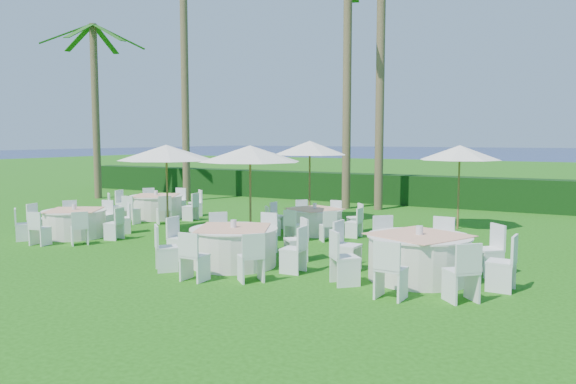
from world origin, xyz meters
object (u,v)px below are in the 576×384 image
umbrella_a (166,153)px  umbrella_c (310,148)px  banquet_table_e (315,220)px  umbrella_b (250,154)px  banquet_table_d (156,206)px  banquet_table_b (234,246)px  banquet_table_a (75,223)px  banquet_table_c (419,256)px  umbrella_d (460,153)px

umbrella_a → umbrella_c: bearing=60.8°
banquet_table_e → umbrella_b: 2.76m
banquet_table_d → banquet_table_e: bearing=-2.0°
banquet_table_b → umbrella_b: size_ratio=1.19×
banquet_table_a → banquet_table_c: bearing=-0.8°
umbrella_d → umbrella_b: bearing=-135.5°
banquet_table_e → umbrella_d: bearing=39.1°
banquet_table_a → banquet_table_c: 9.55m
umbrella_b → banquet_table_b: bearing=-64.4°
umbrella_b → umbrella_c: bearing=92.3°
banquet_table_e → umbrella_d: umbrella_d is taller
banquet_table_a → banquet_table_e: (5.54, 3.60, -0.02)m
banquet_table_e → umbrella_d: size_ratio=1.13×
banquet_table_e → banquet_table_d: bearing=178.0°
banquet_table_b → umbrella_b: umbrella_b is taller
banquet_table_a → banquet_table_d: bearing=97.2°
umbrella_a → banquet_table_e: bearing=29.4°
banquet_table_b → banquet_table_d: size_ratio=1.04×
banquet_table_b → umbrella_b: 3.59m
umbrella_a → umbrella_d: bearing=34.3°
banquet_table_e → umbrella_a: bearing=-150.6°
umbrella_a → umbrella_b: bearing=8.4°
banquet_table_d → umbrella_c: umbrella_c is taller
banquet_table_d → umbrella_c: 5.54m
banquet_table_e → umbrella_c: 3.23m
banquet_table_a → umbrella_c: bearing=53.5°
banquet_table_a → umbrella_c: size_ratio=1.14×
umbrella_d → banquet_table_e: bearing=-140.9°
banquet_table_a → umbrella_d: (8.94, 6.36, 1.87)m
umbrella_b → banquet_table_c: bearing=-22.2°
banquet_table_d → umbrella_a: 3.79m
banquet_table_e → umbrella_c: bearing=119.5°
banquet_table_d → umbrella_d: (9.42, 2.54, 1.85)m
banquet_table_a → banquet_table_b: banquet_table_b is taller
banquet_table_c → umbrella_a: (-7.61, 1.70, 1.83)m
banquet_table_a → banquet_table_d: (-0.48, 3.81, 0.02)m
umbrella_c → banquet_table_e: bearing=-60.5°
banquet_table_b → umbrella_c: size_ratio=1.24×
banquet_table_a → umbrella_c: umbrella_c is taller
umbrella_c → umbrella_d: 4.68m
banquet_table_c → umbrella_b: 5.80m
banquet_table_a → umbrella_a: (1.93, 1.57, 1.90)m
banquet_table_e → banquet_table_b: bearing=-86.9°
banquet_table_e → umbrella_d: 4.76m
banquet_table_d → umbrella_b: size_ratio=1.15×
banquet_table_c → umbrella_c: (-5.25, 5.94, 1.92)m
banquet_table_d → banquet_table_e: (6.02, -0.21, -0.04)m
banquet_table_a → umbrella_b: (4.45, 1.94, 1.89)m
umbrella_a → umbrella_c: size_ratio=1.03×
banquet_table_a → banquet_table_b: 5.84m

